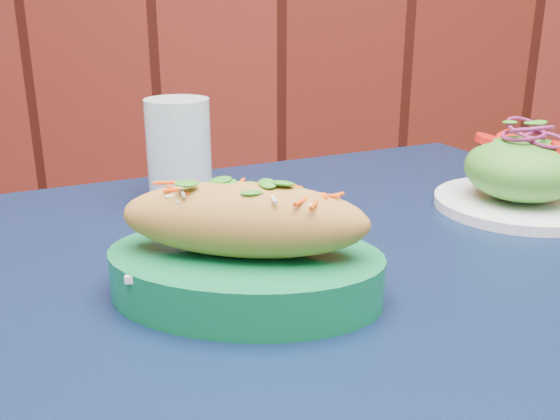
{
  "coord_description": "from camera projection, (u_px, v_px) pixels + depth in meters",
  "views": [
    {
      "loc": [
        -0.04,
        0.98,
        0.99
      ],
      "look_at": [
        -0.03,
        1.5,
        0.81
      ],
      "focal_mm": 40.0,
      "sensor_mm": 36.0,
      "label": 1
    }
  ],
  "objects": [
    {
      "name": "cafe_table",
      "position": [
        368.0,
        350.0,
        0.61
      ],
      "size": [
        1.06,
        1.06,
        0.75
      ],
      "rotation": [
        0.0,
        0.0,
        0.42
      ],
      "color": "black",
      "rests_on": "ground"
    },
    {
      "name": "banh_mi_basket",
      "position": [
        245.0,
        251.0,
        0.51
      ],
      "size": [
        0.25,
        0.19,
        0.11
      ],
      "rotation": [
        0.0,
        0.0,
        -0.17
      ],
      "color": "#0E6B3A",
      "rests_on": "cafe_table"
    },
    {
      "name": "salad_plate",
      "position": [
        522.0,
        176.0,
        0.73
      ],
      "size": [
        0.2,
        0.2,
        0.11
      ],
      "rotation": [
        0.0,
        0.0,
        0.17
      ],
      "color": "white",
      "rests_on": "cafe_table"
    },
    {
      "name": "water_glass",
      "position": [
        179.0,
        151.0,
        0.76
      ],
      "size": [
        0.08,
        0.08,
        0.13
      ],
      "primitive_type": "cylinder",
      "color": "silver",
      "rests_on": "cafe_table"
    }
  ]
}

